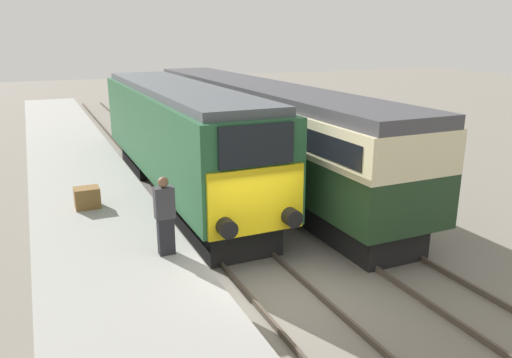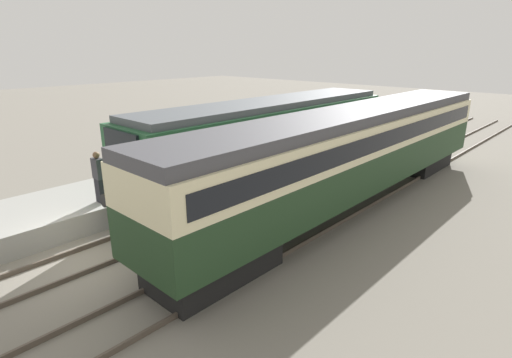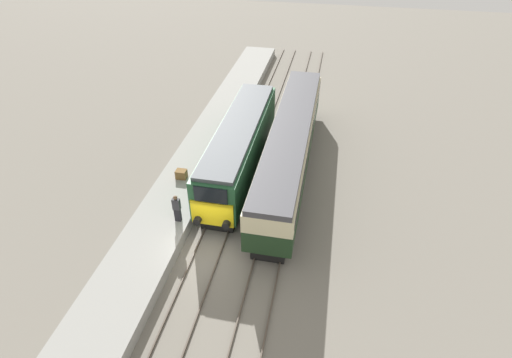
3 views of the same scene
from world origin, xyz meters
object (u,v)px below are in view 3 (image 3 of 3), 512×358
locomotive (240,146)px  passenger_carriage (290,143)px  luggage_crate (181,174)px  person_on_platform (177,208)px

locomotive → passenger_carriage: locomotive is taller
locomotive → luggage_crate: 4.42m
person_on_platform → passenger_carriage: bearing=53.4°
passenger_carriage → person_on_platform: 9.38m
passenger_carriage → luggage_crate: size_ratio=26.70×
locomotive → person_on_platform: (-2.18, -6.57, -0.48)m
locomotive → passenger_carriage: bearing=15.4°
locomotive → luggage_crate: bearing=-144.2°
passenger_carriage → person_on_platform: passenger_carriage is taller
locomotive → person_on_platform: bearing=-108.4°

